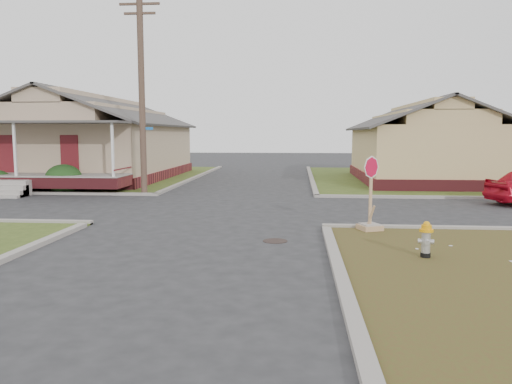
{
  "coord_description": "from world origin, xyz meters",
  "views": [
    {
      "loc": [
        2.77,
        -13.15,
        2.76
      ],
      "look_at": [
        1.58,
        1.0,
        1.1
      ],
      "focal_mm": 35.0,
      "sensor_mm": 36.0,
      "label": 1
    }
  ],
  "objects": [
    {
      "name": "manhole",
      "position": [
        2.2,
        -0.5,
        0.01
      ],
      "size": [
        0.64,
        0.64,
        0.01
      ],
      "primitive_type": "cylinder",
      "color": "black",
      "rests_on": "ground"
    },
    {
      "name": "utility_pole",
      "position": [
        -4.2,
        8.9,
        4.66
      ],
      "size": [
        1.8,
        0.28,
        9.0
      ],
      "color": "#442F27",
      "rests_on": "ground"
    },
    {
      "name": "stop_sign",
      "position": [
        4.82,
        1.0,
        0.5
      ],
      "size": [
        0.6,
        0.58,
        2.1
      ],
      "rotation": [
        0.0,
        0.0,
        0.38
      ],
      "color": "tan",
      "rests_on": "ground"
    },
    {
      "name": "hedge_right",
      "position": [
        -8.19,
        9.32,
        0.66
      ],
      "size": [
        1.6,
        1.31,
        1.22
      ],
      "primitive_type": "ellipsoid",
      "color": "#1A3D16",
      "rests_on": "verge_far_left"
    },
    {
      "name": "verge_far_left",
      "position": [
        -13.0,
        18.0,
        0.03
      ],
      "size": [
        19.0,
        19.0,
        0.05
      ],
      "primitive_type": "cube",
      "color": "#384A1A",
      "rests_on": "ground"
    },
    {
      "name": "side_house_yellow",
      "position": [
        10.0,
        16.5,
        2.19
      ],
      "size": [
        7.6,
        11.6,
        4.7
      ],
      "color": "maroon",
      "rests_on": "ground"
    },
    {
      "name": "corner_house",
      "position": [
        -10.0,
        16.68,
        2.28
      ],
      "size": [
        10.1,
        15.5,
        5.3
      ],
      "color": "maroon",
      "rests_on": "ground"
    },
    {
      "name": "curbs",
      "position": [
        0.0,
        5.0,
        0.0
      ],
      "size": [
        80.0,
        40.0,
        0.12
      ],
      "primitive_type": null,
      "color": "gray",
      "rests_on": "ground"
    },
    {
      "name": "fire_hydrant",
      "position": [
        5.6,
        -2.1,
        0.49
      ],
      "size": [
        0.3,
        0.3,
        0.81
      ],
      "rotation": [
        0.0,
        0.0,
        -0.24
      ],
      "color": "black",
      "rests_on": "ground"
    },
    {
      "name": "ground",
      "position": [
        0.0,
        0.0,
        0.0
      ],
      "size": [
        120.0,
        120.0,
        0.0
      ],
      "primitive_type": "plane",
      "color": "#27272A",
      "rests_on": "ground"
    }
  ]
}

